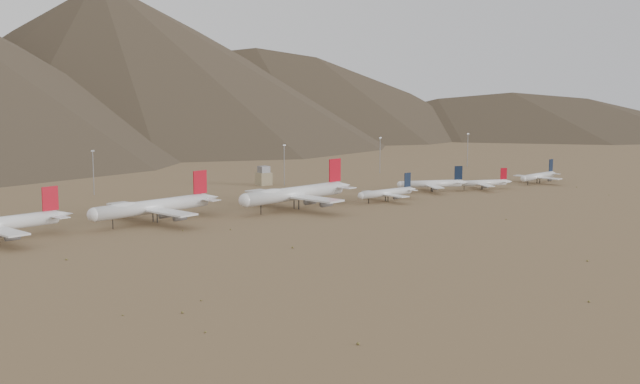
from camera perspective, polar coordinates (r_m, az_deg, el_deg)
ground at (r=387.45m, az=1.15°, el=-1.65°), size 3000.00×3000.00×0.00m
widebody_centre at (r=373.07m, az=-11.78°, el=-1.01°), size 71.83×56.58×21.73m
widebody_east at (r=404.64m, az=-1.79°, el=-0.09°), size 78.19×61.42×23.57m
narrowbody_a at (r=434.18m, az=4.81°, el=-0.04°), size 43.53×31.43×14.37m
narrowbody_b at (r=475.05m, az=8.01°, el=0.59°), size 42.75×32.08×14.88m
narrowbody_c at (r=490.19m, az=11.50°, el=0.65°), size 36.95×27.56×12.69m
narrowbody_d at (r=529.77m, az=15.30°, el=1.10°), size 43.11×31.63×14.41m
control_tower at (r=502.79m, az=-4.02°, el=1.09°), size 8.00×8.00×12.00m
mast_west at (r=473.64m, az=-15.83°, el=1.50°), size 2.00×0.60×25.70m
mast_centre at (r=498.78m, az=-2.56°, el=2.08°), size 2.00×0.60×25.70m
mast_east at (r=569.43m, az=4.29°, el=2.76°), size 2.00×0.60×25.70m
mast_far_east at (r=623.84m, az=10.45°, el=3.08°), size 2.00×0.60×25.70m
desert_scrub at (r=313.19m, az=12.25°, el=-4.01°), size 419.75×182.14×0.75m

